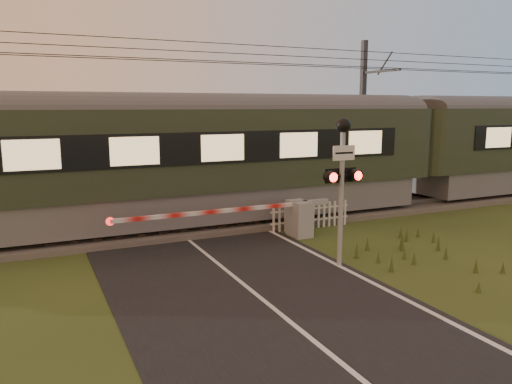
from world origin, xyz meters
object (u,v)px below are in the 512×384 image
boom_gate (290,217)px  crossing_signal (342,166)px  train (408,148)px  picket_fence (310,216)px  catenary_mast (363,117)px

boom_gate → crossing_signal: crossing_signal is taller
train → picket_fence: (-5.74, -1.89, -1.92)m
crossing_signal → train: bearing=38.3°
train → boom_gate: 7.52m
train → crossing_signal: bearing=-141.7°
train → boom_gate: train is taller
crossing_signal → picket_fence: 4.52m
train → boom_gate: bearing=-159.7°
picket_fence → catenary_mast: bearing=38.9°
picket_fence → catenary_mast: size_ratio=0.43×
boom_gate → catenary_mast: bearing=37.5°
boom_gate → catenary_mast: catenary_mast is taller
picket_fence → crossing_signal: bearing=-110.2°
crossing_signal → catenary_mast: catenary_mast is taller
boom_gate → catenary_mast: 8.36m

